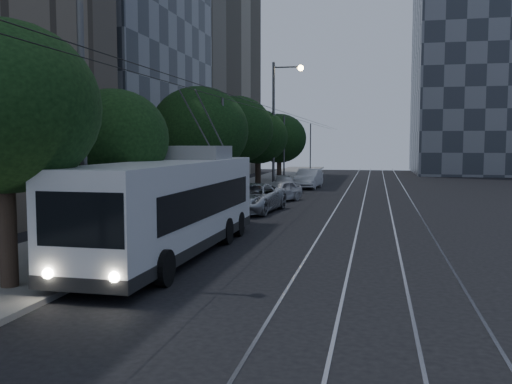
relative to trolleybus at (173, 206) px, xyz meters
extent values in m
plane|color=black|center=(4.10, 0.74, -1.67)|extent=(120.00, 120.00, 0.00)
cube|color=slate|center=(-3.40, 20.74, -1.59)|extent=(5.00, 90.00, 0.15)
cube|color=#9B9AA3|center=(4.38, 20.74, -1.66)|extent=(0.08, 90.00, 0.02)
cube|color=#9B9AA3|center=(5.82, 20.74, -1.66)|extent=(0.08, 90.00, 0.02)
cube|color=#9B9AA3|center=(7.38, 20.74, -1.66)|extent=(0.08, 90.00, 0.02)
cube|color=#9B9AA3|center=(8.82, 20.74, -1.66)|extent=(0.08, 90.00, 0.02)
cylinder|color=black|center=(0.25, 20.74, 3.93)|extent=(0.02, 90.00, 0.02)
cylinder|color=black|center=(0.95, 20.74, 3.93)|extent=(0.02, 90.00, 0.02)
cylinder|color=#525254|center=(-1.20, 10.74, 1.33)|extent=(0.14, 0.14, 6.00)
cylinder|color=#525254|center=(-1.20, 30.74, 1.33)|extent=(0.14, 0.14, 6.00)
cylinder|color=#525254|center=(-1.20, 50.74, 1.33)|extent=(0.14, 0.14, 6.00)
cube|color=#323840|center=(-14.90, 22.74, 11.33)|extent=(14.00, 18.00, 26.00)
cube|color=gray|center=(-14.90, 42.74, 15.33)|extent=(14.00, 22.00, 34.00)
cube|color=#323840|center=(22.10, 55.74, 10.33)|extent=(22.00, 18.00, 24.00)
cube|color=white|center=(0.00, -0.16, 0.07)|extent=(2.68, 11.77, 2.79)
cube|color=black|center=(0.00, -0.16, -1.18)|extent=(2.72, 11.81, 0.34)
cube|color=black|center=(0.00, 0.33, 0.19)|extent=(2.70, 9.33, 1.03)
cube|color=black|center=(0.00, -6.00, 0.34)|extent=(2.19, 0.11, 1.27)
cube|color=black|center=(0.00, 5.67, 0.29)|extent=(1.99, 0.11, 0.98)
cube|color=#25E344|center=(0.00, -6.00, 1.22)|extent=(1.56, 0.08, 0.31)
cube|color=gray|center=(0.00, 2.77, 1.70)|extent=(2.13, 2.18, 0.49)
sphere|color=white|center=(-0.83, -6.05, -0.94)|extent=(0.25, 0.25, 0.25)
sphere|color=white|center=(0.83, -6.05, -0.94)|extent=(0.25, 0.25, 0.25)
cylinder|color=#525254|center=(-0.29, 3.80, 2.74)|extent=(0.06, 4.43, 2.43)
cylinder|color=#525254|center=(0.29, 3.80, 2.74)|extent=(0.06, 4.43, 2.43)
cylinder|color=black|center=(-1.20, -3.92, -1.18)|extent=(0.29, 0.98, 0.98)
cylinder|color=black|center=(1.20, -3.92, -1.18)|extent=(0.29, 0.98, 0.98)
cylinder|color=black|center=(-1.20, 2.42, -1.18)|extent=(0.29, 0.98, 0.98)
cylinder|color=black|center=(1.20, 2.42, -1.18)|extent=(0.29, 0.98, 0.98)
cylinder|color=black|center=(-1.20, 4.30, -1.18)|extent=(0.29, 0.98, 0.98)
cylinder|color=black|center=(1.20, 4.30, -1.18)|extent=(0.29, 0.98, 0.98)
imported|color=#B5B9BE|center=(0.07, 12.02, -0.90)|extent=(3.16, 5.79, 1.54)
imported|color=silver|center=(0.54, 17.75, -0.99)|extent=(2.94, 4.30, 1.36)
imported|color=silver|center=(-0.20, 24.58, -1.07)|extent=(2.43, 4.39, 1.20)
imported|color=white|center=(1.15, 28.79, -0.88)|extent=(1.99, 4.87, 1.57)
imported|color=silver|center=(-0.05, 35.74, -1.03)|extent=(1.63, 3.78, 1.27)
cylinder|color=#32241B|center=(-2.40, -5.25, -0.25)|extent=(0.44, 0.44, 2.84)
ellipsoid|color=black|center=(-2.40, -5.25, 2.94)|extent=(4.72, 4.72, 4.25)
cylinder|color=#32241B|center=(-2.40, 0.74, -0.45)|extent=(0.44, 0.44, 2.44)
ellipsoid|color=black|center=(-2.40, 0.74, 2.21)|extent=(3.83, 3.83, 3.45)
cylinder|color=#32241B|center=(-2.90, 12.15, -0.49)|extent=(0.44, 0.44, 2.36)
ellipsoid|color=black|center=(-2.90, 12.15, 2.70)|extent=(5.36, 5.36, 4.82)
cylinder|color=#32241B|center=(-2.90, 20.54, -0.32)|extent=(0.44, 0.44, 2.70)
ellipsoid|color=black|center=(-2.90, 20.54, 2.95)|extent=(5.13, 5.13, 4.62)
cylinder|color=#32241B|center=(-2.40, 25.51, -0.45)|extent=(0.44, 0.44, 2.45)
ellipsoid|color=black|center=(-2.40, 25.51, 2.51)|extent=(4.62, 4.62, 4.16)
cylinder|color=#32241B|center=(-2.40, 35.36, -0.56)|extent=(0.44, 0.44, 2.21)
ellipsoid|color=black|center=(-2.40, 35.36, 2.46)|extent=(5.11, 5.11, 4.60)
cylinder|color=#525254|center=(-1.70, -2.66, 3.58)|extent=(0.20, 0.20, 10.50)
cylinder|color=#525254|center=(-1.10, 25.01, 3.20)|extent=(0.20, 0.20, 9.75)
cylinder|color=#525254|center=(-0.03, 25.01, 7.69)|extent=(2.14, 0.12, 0.12)
sphere|color=#F9D689|center=(0.95, 25.01, 7.59)|extent=(0.44, 0.44, 0.44)
camera|label=1|loc=(6.55, -17.72, 2.09)|focal=40.00mm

